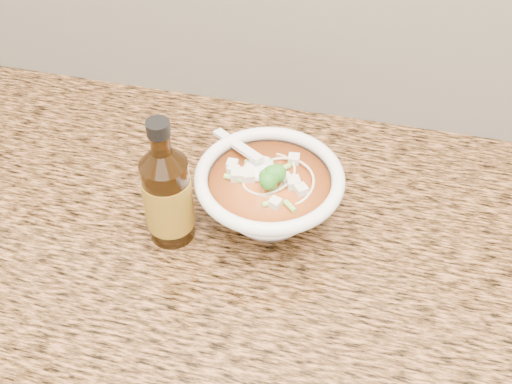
# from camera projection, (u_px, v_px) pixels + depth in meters

# --- Properties ---
(counter_slab) EXTENTS (4.00, 0.68, 0.04)m
(counter_slab) POSITION_uv_depth(u_px,v_px,m) (320.00, 252.00, 0.97)
(counter_slab) COLOR #9D6439
(counter_slab) RESTS_ON cabinet
(soup_bowl) EXTENTS (0.22, 0.22, 0.12)m
(soup_bowl) POSITION_uv_depth(u_px,v_px,m) (269.00, 196.00, 0.95)
(soup_bowl) COLOR white
(soup_bowl) RESTS_ON counter_slab
(hot_sauce_bottle) EXTENTS (0.08, 0.08, 0.21)m
(hot_sauce_bottle) POSITION_uv_depth(u_px,v_px,m) (168.00, 195.00, 0.91)
(hot_sauce_bottle) COLOR #321B06
(hot_sauce_bottle) RESTS_ON counter_slab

